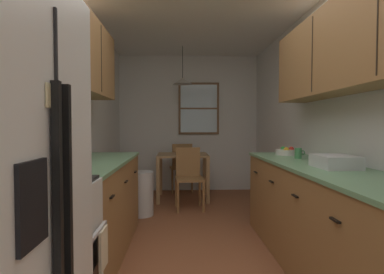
# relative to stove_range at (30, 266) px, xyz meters

# --- Properties ---
(ground_plane) EXTENTS (12.00, 12.00, 0.00)m
(ground_plane) POSITION_rel_stove_range_xyz_m (0.99, 1.56, -0.47)
(ground_plane) COLOR brown
(wall_left) EXTENTS (0.10, 9.00, 2.55)m
(wall_left) POSITION_rel_stove_range_xyz_m (-0.36, 1.56, 0.80)
(wall_left) COLOR silver
(wall_left) RESTS_ON ground
(wall_right) EXTENTS (0.10, 9.00, 2.55)m
(wall_right) POSITION_rel_stove_range_xyz_m (2.34, 1.56, 0.80)
(wall_right) COLOR silver
(wall_right) RESTS_ON ground
(wall_back) EXTENTS (4.40, 0.10, 2.55)m
(wall_back) POSITION_rel_stove_range_xyz_m (0.99, 4.21, 0.80)
(wall_back) COLOR silver
(wall_back) RESTS_ON ground
(stove_range) EXTENTS (0.66, 0.63, 1.10)m
(stove_range) POSITION_rel_stove_range_xyz_m (0.00, 0.00, 0.00)
(stove_range) COLOR white
(stove_range) RESTS_ON ground
(microwave_over_range) EXTENTS (0.39, 0.56, 0.35)m
(microwave_over_range) POSITION_rel_stove_range_xyz_m (-0.11, 0.00, 1.23)
(microwave_over_range) COLOR black
(counter_left) EXTENTS (0.64, 1.88, 0.90)m
(counter_left) POSITION_rel_stove_range_xyz_m (-0.01, 1.26, -0.02)
(counter_left) COLOR olive
(counter_left) RESTS_ON ground
(upper_cabinets_left) EXTENTS (0.33, 1.96, 0.74)m
(upper_cabinets_left) POSITION_rel_stove_range_xyz_m (-0.15, 1.21, 1.44)
(upper_cabinets_left) COLOR olive
(counter_right) EXTENTS (0.64, 3.00, 0.90)m
(counter_right) POSITION_rel_stove_range_xyz_m (1.99, 0.60, -0.02)
(counter_right) COLOR olive
(counter_right) RESTS_ON ground
(upper_cabinets_right) EXTENTS (0.33, 2.68, 0.71)m
(upper_cabinets_right) POSITION_rel_stove_range_xyz_m (2.13, 0.55, 1.38)
(upper_cabinets_right) COLOR olive
(dining_table) EXTENTS (0.84, 0.72, 0.76)m
(dining_table) POSITION_rel_stove_range_xyz_m (0.87, 3.45, 0.15)
(dining_table) COLOR #A87F51
(dining_table) RESTS_ON ground
(dining_chair_near) EXTENTS (0.43, 0.43, 0.90)m
(dining_chair_near) POSITION_rel_stove_range_xyz_m (0.95, 2.88, 0.03)
(dining_chair_near) COLOR olive
(dining_chair_near) RESTS_ON ground
(dining_chair_far) EXTENTS (0.45, 0.45, 0.90)m
(dining_chair_far) POSITION_rel_stove_range_xyz_m (0.85, 4.02, 0.03)
(dining_chair_far) COLOR olive
(dining_chair_far) RESTS_ON ground
(pendant_light) EXTENTS (0.32, 0.32, 0.63)m
(pendant_light) POSITION_rel_stove_range_xyz_m (0.87, 3.45, 1.50)
(pendant_light) COLOR black
(back_window) EXTENTS (0.77, 0.05, 0.98)m
(back_window) POSITION_rel_stove_range_xyz_m (1.19, 4.14, 1.08)
(back_window) COLOR brown
(trash_bin) EXTENTS (0.32, 0.32, 0.60)m
(trash_bin) POSITION_rel_stove_range_xyz_m (0.29, 2.54, -0.17)
(trash_bin) COLOR silver
(trash_bin) RESTS_ON ground
(storage_canister) EXTENTS (0.12, 0.12, 0.16)m
(storage_canister) POSITION_rel_stove_range_xyz_m (-0.01, 0.57, 0.51)
(storage_canister) COLOR red
(storage_canister) RESTS_ON counter_left
(dish_towel) EXTENTS (0.02, 0.16, 0.24)m
(dish_towel) POSITION_rel_stove_range_xyz_m (0.35, 0.16, 0.03)
(dish_towel) COLOR beige
(mug_by_coffeemaker) EXTENTS (0.11, 0.07, 0.11)m
(mug_by_coffeemaker) POSITION_rel_stove_range_xyz_m (2.01, 1.37, 0.48)
(mug_by_coffeemaker) COLOR #3F7F4C
(mug_by_coffeemaker) RESTS_ON counter_right
(fruit_bowl) EXTENTS (0.25, 0.25, 0.09)m
(fruit_bowl) POSITION_rel_stove_range_xyz_m (2.03, 1.76, 0.47)
(fruit_bowl) COLOR silver
(fruit_bowl) RESTS_ON counter_right
(dish_rack) EXTENTS (0.28, 0.34, 0.10)m
(dish_rack) POSITION_rel_stove_range_xyz_m (2.03, 0.68, 0.48)
(dish_rack) COLOR silver
(dish_rack) RESTS_ON counter_right
(table_serving_bowl) EXTENTS (0.17, 0.17, 0.06)m
(table_serving_bowl) POSITION_rel_stove_range_xyz_m (0.91, 3.46, 0.32)
(table_serving_bowl) COLOR #E0D14C
(table_serving_bowl) RESTS_ON dining_table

